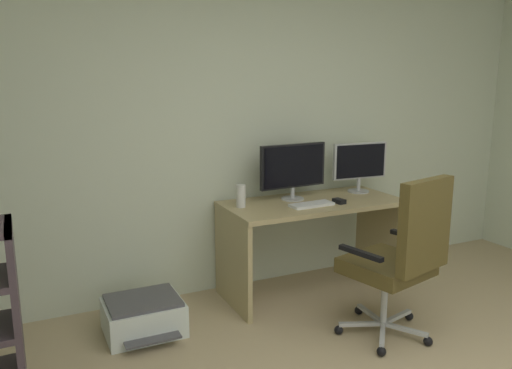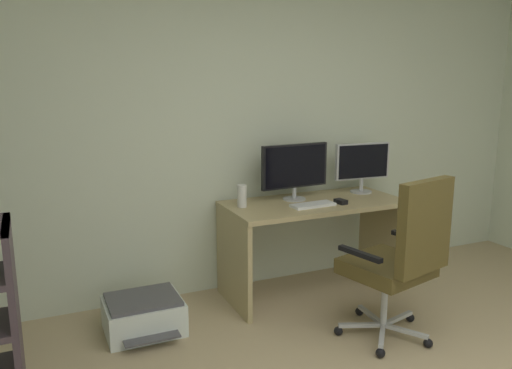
% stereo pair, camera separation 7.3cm
% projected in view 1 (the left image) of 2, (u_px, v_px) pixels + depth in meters
% --- Properties ---
extents(wall_back, '(5.59, 0.10, 2.72)m').
position_uv_depth(wall_back, '(240.00, 120.00, 4.05)').
color(wall_back, beige).
rests_on(wall_back, ground).
extents(desk, '(1.40, 0.65, 0.74)m').
position_uv_depth(desk, '(312.00, 226.00, 4.03)').
color(desk, tan).
rests_on(desk, ground).
extents(monitor_main, '(0.58, 0.18, 0.44)m').
position_uv_depth(monitor_main, '(293.00, 168.00, 3.99)').
color(monitor_main, '#B2B5B7').
rests_on(monitor_main, desk).
extents(monitor_secondary, '(0.49, 0.18, 0.42)m').
position_uv_depth(monitor_secondary, '(360.00, 163.00, 4.26)').
color(monitor_secondary, '#B2B5B7').
rests_on(monitor_secondary, desk).
extents(keyboard, '(0.35, 0.15, 0.02)m').
position_uv_depth(keyboard, '(312.00, 205.00, 3.84)').
color(keyboard, silver).
rests_on(keyboard, desk).
extents(computer_mouse, '(0.07, 0.11, 0.03)m').
position_uv_depth(computer_mouse, '(339.00, 201.00, 3.92)').
color(computer_mouse, black).
rests_on(computer_mouse, desk).
extents(desktop_speaker, '(0.07, 0.07, 0.17)m').
position_uv_depth(desktop_speaker, '(241.00, 196.00, 3.79)').
color(desktop_speaker, silver).
rests_on(desktop_speaker, desk).
extents(office_chair, '(0.64, 0.67, 1.10)m').
position_uv_depth(office_chair, '(401.00, 254.00, 3.25)').
color(office_chair, '#B7BABC').
rests_on(office_chair, ground).
extents(printer, '(0.51, 0.50, 0.24)m').
position_uv_depth(printer, '(144.00, 316.00, 3.44)').
color(printer, silver).
rests_on(printer, ground).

